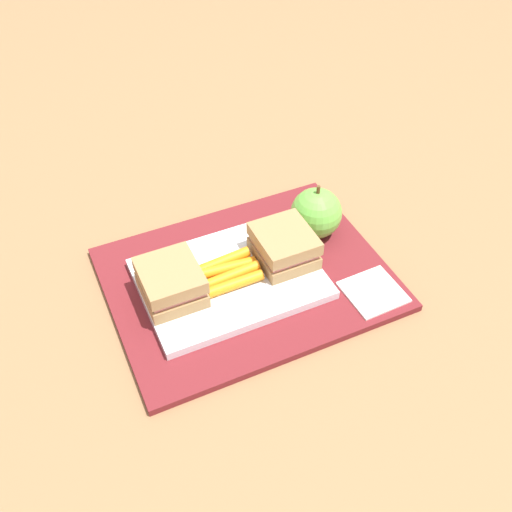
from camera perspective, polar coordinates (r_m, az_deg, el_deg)
ground_plane at (r=0.79m, az=-0.83°, el=-2.45°), size 2.40×2.40×0.00m
lunchbag_mat at (r=0.78m, az=-0.83°, el=-2.20°), size 0.36×0.28×0.01m
food_tray at (r=0.77m, az=-2.54°, el=-2.21°), size 0.23×0.17×0.01m
sandwich_half_left at (r=0.73m, az=-8.24°, el=-2.55°), size 0.07×0.08×0.04m
sandwich_half_right at (r=0.77m, az=2.73°, el=0.99°), size 0.07×0.08×0.04m
carrot_sticks_bundle at (r=0.76m, az=-2.58°, el=-1.54°), size 0.08×0.06×0.02m
apple at (r=0.82m, az=5.85°, el=4.15°), size 0.07×0.07×0.08m
paper_napkin at (r=0.77m, az=11.30°, el=-3.43°), size 0.07×0.07×0.00m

